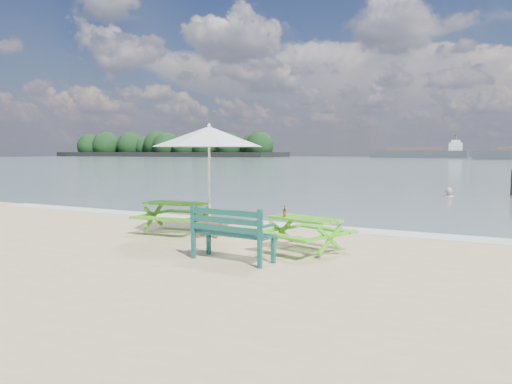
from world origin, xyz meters
The scene contains 10 objects.
sea centered at (0.00, 85.00, 0.00)m, with size 300.00×300.00×0.00m, color slate.
foam_strip centered at (0.00, 4.60, 0.01)m, with size 22.00×0.90×0.01m, color silver.
island_headland centered at (-110.00, 140.00, 3.26)m, with size 90.00×22.00×7.60m.
picnic_table_left centered at (-1.90, 2.31, 0.35)m, with size 1.68×1.83×0.73m.
picnic_table_right centered at (1.73, 1.56, 0.32)m, with size 1.84×1.94×0.67m.
park_bench centered at (0.89, 0.24, 0.29)m, with size 1.59×0.66×0.95m.
side_table centered at (-0.87, 2.18, 0.17)m, with size 0.64×0.64×0.33m.
patio_umbrella centered at (-0.87, 2.18, 2.29)m, with size 3.21×3.21×2.52m.
beer_bottle centered at (1.33, 1.50, 0.75)m, with size 0.06×0.06×0.23m.
swimmer centered at (2.71, 15.62, -0.49)m, with size 0.67×0.46×1.76m.
Camera 1 is at (5.38, -7.36, 1.96)m, focal length 35.00 mm.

